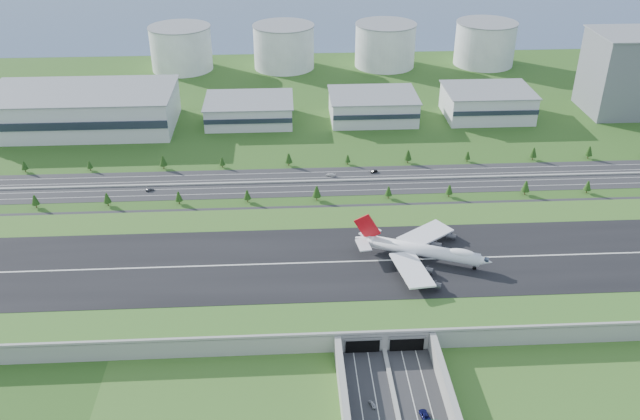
{
  "coord_description": "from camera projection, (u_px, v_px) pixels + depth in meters",
  "views": [
    {
      "loc": [
        -35.89,
        -248.97,
        175.0
      ],
      "look_at": [
        -20.1,
        35.0,
        15.14
      ],
      "focal_mm": 38.0,
      "sensor_mm": 36.0,
      "label": 1
    }
  ],
  "objects": [
    {
      "name": "tree_row",
      "position": [
        369.0,
        173.0,
        384.42
      ],
      "size": [
        504.01,
        48.7,
        8.46
      ],
      "color": "#3D2819",
      "rests_on": "ground"
    },
    {
      "name": "fuel_tank_a",
      "position": [
        181.0,
        48.0,
        559.62
      ],
      "size": [
        50.0,
        50.0,
        35.0
      ],
      "primitive_type": "cylinder",
      "color": "silver",
      "rests_on": "ground"
    },
    {
      "name": "hangar_mid_c",
      "position": [
        487.0,
        103.0,
        469.99
      ],
      "size": [
        58.0,
        42.0,
        19.0
      ],
      "primitive_type": "cube",
      "color": "silver",
      "rests_on": "ground"
    },
    {
      "name": "ground",
      "position": [
        369.0,
        276.0,
        304.18
      ],
      "size": [
        1200.0,
        1200.0,
        0.0
      ],
      "primitive_type": "plane",
      "color": "#234D18",
      "rests_on": "ground"
    },
    {
      "name": "car_4",
      "position": [
        150.0,
        189.0,
        375.74
      ],
      "size": [
        5.0,
        3.65,
        1.58
      ],
      "primitive_type": "imported",
      "rotation": [
        0.0,
        0.0,
        2.0
      ],
      "color": "slate",
      "rests_on": "ground"
    },
    {
      "name": "north_expressway",
      "position": [
        349.0,
        181.0,
        386.84
      ],
      "size": [
        560.0,
        36.0,
        0.12
      ],
      "primitive_type": "cube",
      "color": "#28282B",
      "rests_on": "ground"
    },
    {
      "name": "bay_water",
      "position": [
        316.0,
        18.0,
        721.96
      ],
      "size": [
        1200.0,
        260.0,
        0.06
      ],
      "primitive_type": "cube",
      "color": "#3D5576",
      "rests_on": "ground"
    },
    {
      "name": "fuel_tank_c",
      "position": [
        385.0,
        45.0,
        567.85
      ],
      "size": [
        50.0,
        50.0,
        35.0
      ],
      "primitive_type": "cylinder",
      "color": "silver",
      "rests_on": "ground"
    },
    {
      "name": "hangar_mid_a",
      "position": [
        249.0,
        111.0,
        462.98
      ],
      "size": [
        58.0,
        42.0,
        15.0
      ],
      "primitive_type": "cube",
      "color": "silver",
      "rests_on": "ground"
    },
    {
      "name": "boeing_747",
      "position": [
        422.0,
        250.0,
        298.24
      ],
      "size": [
        58.93,
        54.62,
        19.23
      ],
      "rotation": [
        0.0,
        0.0,
        -0.38
      ],
      "color": "white",
      "rests_on": "airfield_deck"
    },
    {
      "name": "hangar_west",
      "position": [
        83.0,
        110.0,
        450.85
      ],
      "size": [
        120.0,
        60.0,
        25.0
      ],
      "primitive_type": "cube",
      "color": "silver",
      "rests_on": "ground"
    },
    {
      "name": "fuel_tank_d",
      "position": [
        485.0,
        44.0,
        571.97
      ],
      "size": [
        50.0,
        50.0,
        35.0
      ],
      "primitive_type": "cylinder",
      "color": "silver",
      "rests_on": "ground"
    },
    {
      "name": "hangar_mid_b",
      "position": [
        373.0,
        107.0,
        466.6
      ],
      "size": [
        58.0,
        42.0,
        17.0
      ],
      "primitive_type": "cube",
      "color": "silver",
      "rests_on": "ground"
    },
    {
      "name": "car_5",
      "position": [
        374.0,
        171.0,
        395.71
      ],
      "size": [
        4.6,
        3.15,
        1.43
      ],
      "primitive_type": "imported",
      "rotation": [
        0.0,
        0.0,
        -1.15
      ],
      "color": "black",
      "rests_on": "ground"
    },
    {
      "name": "car_2",
      "position": [
        425.0,
        415.0,
        230.73
      ],
      "size": [
        3.76,
        6.3,
        1.64
      ],
      "primitive_type": "imported",
      "rotation": [
        0.0,
        0.0,
        3.33
      ],
      "color": "#0C0E3E",
      "rests_on": "ground"
    },
    {
      "name": "car_0",
      "position": [
        373.0,
        404.0,
        235.16
      ],
      "size": [
        2.9,
        4.32,
        1.36
      ],
      "primitive_type": "imported",
      "rotation": [
        0.0,
        0.0,
        0.36
      ],
      "color": "#A7A7AC",
      "rests_on": "ground"
    },
    {
      "name": "airfield_deck",
      "position": [
        369.0,
        269.0,
        302.09
      ],
      "size": [
        520.0,
        100.0,
        9.2
      ],
      "color": "gray",
      "rests_on": "ground"
    },
    {
      "name": "car_7",
      "position": [
        331.0,
        175.0,
        391.58
      ],
      "size": [
        6.09,
        4.34,
        1.64
      ],
      "primitive_type": "imported",
      "rotation": [
        0.0,
        0.0,
        -1.98
      ],
      "color": "silver",
      "rests_on": "ground"
    },
    {
      "name": "fuel_tank_b",
      "position": [
        284.0,
        47.0,
        563.74
      ],
      "size": [
        50.0,
        50.0,
        35.0
      ],
      "primitive_type": "cylinder",
      "color": "silver",
      "rests_on": "ground"
    },
    {
      "name": "office_tower",
      "position": [
        623.0,
        73.0,
        470.12
      ],
      "size": [
        46.0,
        46.0,
        55.0
      ],
      "primitive_type": "cube",
      "color": "slate",
      "rests_on": "ground"
    }
  ]
}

